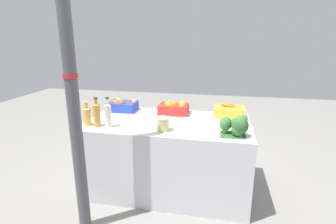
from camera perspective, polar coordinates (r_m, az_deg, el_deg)
ground_plane at (r=3.05m, az=0.00°, el=-15.82°), size 10.00×10.00×0.00m
market_table at (r=2.87m, az=0.00°, el=-9.31°), size 1.68×0.92×0.76m
support_pole at (r=2.12m, az=-20.16°, el=4.19°), size 0.11×0.11×2.41m
apple_crate at (r=3.15m, az=-9.98°, el=1.41°), size 0.33×0.25×0.15m
orange_crate at (r=2.99m, az=1.39°, el=0.91°), size 0.33×0.25×0.14m
carrot_crate at (r=2.95m, az=13.22°, el=0.12°), size 0.33×0.25×0.14m
broccoli_pile at (r=2.38m, az=14.78°, el=-2.87°), size 0.25×0.20×0.20m
juice_bottle_golden at (r=2.69m, az=-17.23°, el=-0.74°), size 0.08×0.08×0.24m
juice_bottle_amber at (r=2.64m, az=-15.26°, el=-0.40°), size 0.07×0.07×0.29m
juice_bottle_cloudy at (r=2.59m, az=-12.92°, el=-0.50°), size 0.07×0.07×0.29m
pickle_jar at (r=2.44m, az=-1.13°, el=-2.60°), size 0.12×0.12×0.13m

